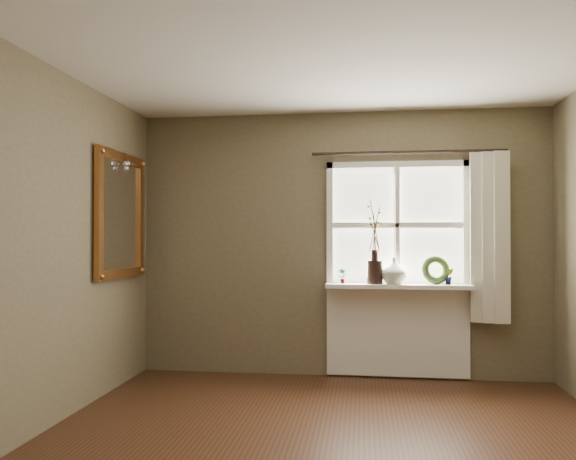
# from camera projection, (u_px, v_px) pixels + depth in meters

# --- Properties ---
(ceiling) EXTENTS (4.50, 4.50, 0.00)m
(ceiling) POSITION_uv_depth(u_px,v_px,m) (325.00, 28.00, 3.32)
(ceiling) COLOR silver
(ceiling) RESTS_ON ground
(wall_back) EXTENTS (4.00, 0.10, 2.60)m
(wall_back) POSITION_uv_depth(u_px,v_px,m) (340.00, 244.00, 5.58)
(wall_back) COLOR brown
(wall_back) RESTS_ON ground
(wall_left) EXTENTS (0.10, 4.50, 2.60)m
(wall_left) POSITION_uv_depth(u_px,v_px,m) (3.00, 247.00, 3.57)
(wall_left) COLOR brown
(wall_left) RESTS_ON ground
(wall_front) EXTENTS (4.00, 0.10, 2.60)m
(wall_front) POSITION_uv_depth(u_px,v_px,m) (241.00, 271.00, 1.02)
(wall_front) COLOR brown
(wall_front) RESTS_ON ground
(window_frame) EXTENTS (1.36, 0.06, 1.24)m
(window_frame) POSITION_uv_depth(u_px,v_px,m) (397.00, 225.00, 5.44)
(window_frame) COLOR white
(window_frame) RESTS_ON wall_back
(window_sill) EXTENTS (1.36, 0.26, 0.04)m
(window_sill) POSITION_uv_depth(u_px,v_px,m) (398.00, 286.00, 5.32)
(window_sill) COLOR white
(window_sill) RESTS_ON wall_back
(window_apron) EXTENTS (1.36, 0.04, 0.88)m
(window_apron) POSITION_uv_depth(u_px,v_px,m) (397.00, 331.00, 5.42)
(window_apron) COLOR white
(window_apron) RESTS_ON ground
(dark_jug) EXTENTS (0.18, 0.18, 0.22)m
(dark_jug) POSITION_uv_depth(u_px,v_px,m) (375.00, 272.00, 5.35)
(dark_jug) COLOR black
(dark_jug) RESTS_ON window_sill
(cream_vase) EXTENTS (0.26, 0.26, 0.25)m
(cream_vase) POSITION_uv_depth(u_px,v_px,m) (394.00, 271.00, 5.33)
(cream_vase) COLOR beige
(cream_vase) RESTS_ON window_sill
(wreath) EXTENTS (0.30, 0.19, 0.28)m
(wreath) POSITION_uv_depth(u_px,v_px,m) (436.00, 273.00, 5.32)
(wreath) COLOR #2F431D
(wreath) RESTS_ON window_sill
(potted_plant_left) EXTENTS (0.09, 0.07, 0.15)m
(potted_plant_left) POSITION_uv_depth(u_px,v_px,m) (342.00, 276.00, 5.39)
(potted_plant_left) COLOR #2F431D
(potted_plant_left) RESTS_ON window_sill
(potted_plant_right) EXTENTS (0.10, 0.09, 0.16)m
(potted_plant_right) POSITION_uv_depth(u_px,v_px,m) (449.00, 276.00, 5.26)
(potted_plant_right) COLOR #2F431D
(potted_plant_right) RESTS_ON window_sill
(curtain) EXTENTS (0.36, 0.12, 1.59)m
(curtain) POSITION_uv_depth(u_px,v_px,m) (489.00, 237.00, 5.23)
(curtain) COLOR beige
(curtain) RESTS_ON wall_back
(curtain_rod) EXTENTS (1.84, 0.03, 0.03)m
(curtain_rod) POSITION_uv_depth(u_px,v_px,m) (408.00, 152.00, 5.37)
(curtain_rod) COLOR black
(curtain_rod) RESTS_ON wall_back
(gilt_mirror) EXTENTS (0.10, 0.95, 1.14)m
(gilt_mirror) POSITION_uv_depth(u_px,v_px,m) (121.00, 215.00, 5.10)
(gilt_mirror) COLOR white
(gilt_mirror) RESTS_ON wall_left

